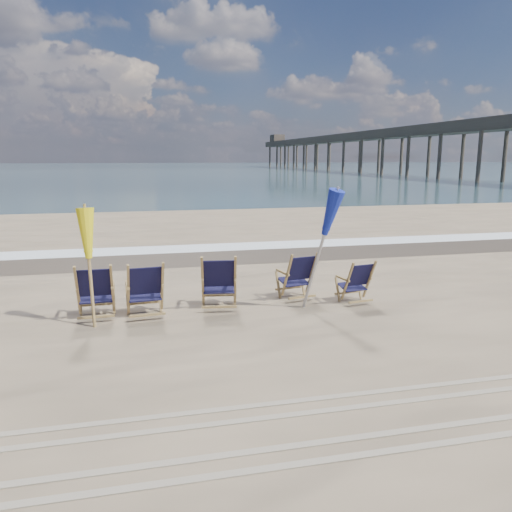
# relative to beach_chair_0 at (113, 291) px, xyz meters

# --- Properties ---
(ocean) EXTENTS (400.00, 400.00, 0.00)m
(ocean) POSITION_rel_beach_chair_0_xyz_m (2.79, 126.50, -0.53)
(ocean) COLOR #37525B
(ocean) RESTS_ON ground
(surf_foam) EXTENTS (200.00, 1.40, 0.01)m
(surf_foam) POSITION_rel_beach_chair_0_xyz_m (2.79, 6.80, -0.53)
(surf_foam) COLOR silver
(surf_foam) RESTS_ON ground
(wet_sand_strip) EXTENTS (200.00, 2.60, 0.00)m
(wet_sand_strip) POSITION_rel_beach_chair_0_xyz_m (2.79, 5.30, -0.53)
(wet_sand_strip) COLOR #42362A
(wet_sand_strip) RESTS_ON ground
(tire_tracks) EXTENTS (80.00, 1.30, 0.01)m
(tire_tracks) POSITION_rel_beach_chair_0_xyz_m (2.79, -4.30, -0.52)
(tire_tracks) COLOR gray
(tire_tracks) RESTS_ON ground
(beach_chair_0) EXTENTS (0.69, 0.77, 1.06)m
(beach_chair_0) POSITION_rel_beach_chair_0_xyz_m (0.00, 0.00, 0.00)
(beach_chair_0) COLOR black
(beach_chair_0) RESTS_ON ground
(beach_chair_1) EXTENTS (0.75, 0.83, 1.07)m
(beach_chair_1) POSITION_rel_beach_chair_0_xyz_m (0.88, -0.08, 0.01)
(beach_chair_1) COLOR black
(beach_chair_1) RESTS_ON ground
(beach_chair_2) EXTENTS (0.81, 0.89, 1.10)m
(beach_chair_2) POSITION_rel_beach_chair_0_xyz_m (2.24, 0.03, 0.02)
(beach_chair_2) COLOR black
(beach_chair_2) RESTS_ON ground
(beach_chair_3) EXTENTS (0.77, 0.84, 1.01)m
(beach_chair_3) POSITION_rel_beach_chair_0_xyz_m (3.91, 0.43, -0.02)
(beach_chair_3) COLOR black
(beach_chair_3) RESTS_ON ground
(beach_chair_4) EXTENTS (0.67, 0.73, 0.90)m
(beach_chair_4) POSITION_rel_beach_chair_0_xyz_m (4.92, -0.10, -0.08)
(beach_chair_4) COLOR black
(beach_chair_4) RESTS_ON ground
(umbrella_yellow) EXTENTS (0.30, 0.30, 2.02)m
(umbrella_yellow) POSITION_rel_beach_chair_0_xyz_m (-0.33, -0.28, 0.98)
(umbrella_yellow) COLOR #9D7D46
(umbrella_yellow) RESTS_ON ground
(umbrella_blue) EXTENTS (0.30, 0.30, 2.37)m
(umbrella_blue) POSITION_rel_beach_chair_0_xyz_m (3.74, -0.34, 1.31)
(umbrella_blue) COLOR #A5A5AD
(umbrella_blue) RESTS_ON ground
(fishing_pier) EXTENTS (4.40, 140.00, 9.30)m
(fishing_pier) POSITION_rel_beach_chair_0_xyz_m (40.79, 72.50, 4.12)
(fishing_pier) COLOR #4A3F36
(fishing_pier) RESTS_ON ground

